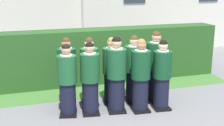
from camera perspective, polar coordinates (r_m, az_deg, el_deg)
The scene contains 13 objects.
ground_plane at distance 6.97m, azimuth 0.66°, elevation -8.91°, with size 60.00×60.00×0.00m, color slate.
student_front_row_0 at distance 6.61m, azimuth -8.33°, elevation -3.47°, with size 0.45×0.54×1.58m.
student_front_row_1 at distance 6.62m, azimuth -4.10°, elevation -3.19°, with size 0.43×0.51×1.60m.
student_front_row_2 at distance 6.72m, azimuth 0.82°, elevation -2.49°, with size 0.46×0.56×1.69m.
student_front_row_3 at distance 6.77m, azimuth 5.35°, elevation -2.64°, with size 0.43×0.50×1.64m.
student_front_row_4 at distance 6.95m, azimuth 9.27°, elevation -2.50°, with size 0.41×0.49×1.60m.
student_rear_row_0 at distance 7.13m, azimuth -8.37°, elevation -1.95°, with size 0.45×0.54×1.61m.
student_rear_row_1 at distance 7.14m, azimuth -4.19°, elevation -1.85°, with size 0.42×0.49×1.60m.
student_rear_row_2 at distance 7.21m, azimuth -0.10°, elevation -1.69°, with size 0.44×0.51×1.58m.
student_rear_row_3 at distance 7.30m, azimuth 4.04°, elevation -1.39°, with size 0.42×0.53×1.62m.
student_rear_row_4 at distance 7.41m, azimuth 8.08°, elevation -0.92°, with size 0.47×0.57×1.71m.
hedge at distance 8.72m, azimuth -3.76°, elevation 1.30°, with size 7.55×0.70×1.53m.
lawn_strip at distance 8.20m, azimuth -2.34°, elevation -5.14°, with size 7.55×0.90×0.01m, color #477A38.
Camera 1 is at (-1.98, -6.06, 2.82)m, focal length 49.08 mm.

